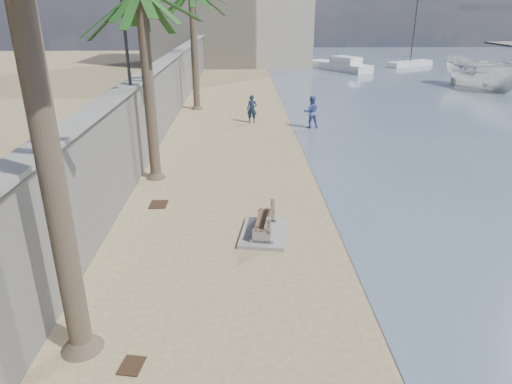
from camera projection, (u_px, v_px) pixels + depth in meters
name	position (u px, v px, depth m)	size (l,w,h in m)	color
seawall	(164.00, 96.00, 25.34)	(0.45, 70.00, 3.50)	gray
wall_cap	(162.00, 63.00, 24.67)	(0.80, 70.00, 0.12)	gray
end_building	(231.00, 1.00, 53.10)	(18.00, 12.00, 14.00)	#B7AA93
bench_far	(264.00, 224.00, 13.55)	(1.61, 2.13, 0.82)	gray
person_a	(252.00, 107.00, 26.66)	(0.67, 0.45, 1.85)	#15243B
person_b	(311.00, 110.00, 25.47)	(0.96, 0.74, 1.99)	#495497
boat_cruiser	(483.00, 72.00, 37.75)	(2.95, 3.04, 3.48)	silver
yacht_far	(339.00, 67.00, 49.38)	(7.99, 2.24, 1.50)	silver
sailboat_west	(410.00, 63.00, 52.65)	(6.03, 4.41, 8.81)	silver
debris_b	(132.00, 366.00, 8.66)	(0.52, 0.41, 0.03)	#382616
debris_c	(159.00, 204.00, 15.75)	(0.73, 0.58, 0.03)	#382616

